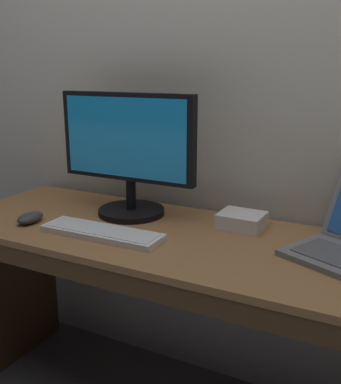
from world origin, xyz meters
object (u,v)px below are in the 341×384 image
external_monitor (128,151)px  wired_keyboard (102,232)px  computer_mouse (30,218)px  external_drive_box (242,220)px

external_monitor → wired_keyboard: size_ratio=1.27×
external_monitor → computer_mouse: size_ratio=4.71×
external_monitor → wired_keyboard: (0.03, -0.22, -0.23)m
wired_keyboard → external_drive_box: size_ratio=2.79×
external_drive_box → computer_mouse: bearing=-156.7°
computer_mouse → external_drive_box: (0.67, 0.29, 0.01)m
computer_mouse → external_drive_box: 0.73m
wired_keyboard → computer_mouse: bearing=-178.1°
wired_keyboard → computer_mouse: computer_mouse is taller
external_monitor → external_drive_box: external_monitor is taller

